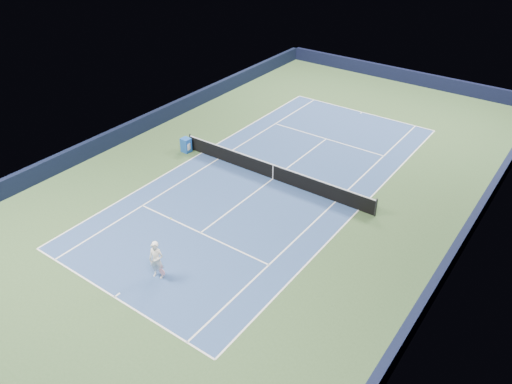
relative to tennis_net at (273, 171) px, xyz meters
The scene contains 19 objects.
ground 0.50m from the tennis_net, ahead, with size 40.00×40.00×0.00m, color #334D2A.
wall_far 19.83m from the tennis_net, 90.00° to the left, with size 22.00×0.35×1.10m, color black.
wall_right 10.83m from the tennis_net, ahead, with size 0.35×40.00×1.10m, color black.
wall_left 10.83m from the tennis_net, behind, with size 0.35×40.00×1.10m, color black.
court_surface 0.50m from the tennis_net, ahead, with size 10.97×23.77×0.01m, color navy.
baseline_far 11.90m from the tennis_net, 90.00° to the left, with size 10.97×0.08×0.00m, color white.
baseline_near 11.90m from the tennis_net, 90.00° to the right, with size 10.97×0.08×0.00m, color white.
sideline_doubles_right 5.51m from the tennis_net, ahead, with size 0.08×23.77×0.00m, color white.
sideline_doubles_left 5.51m from the tennis_net, behind, with size 0.08×23.77×0.00m, color white.
sideline_singles_right 4.14m from the tennis_net, ahead, with size 0.08×23.77×0.00m, color white.
sideline_singles_left 4.14m from the tennis_net, behind, with size 0.08×23.77×0.00m, color white.
service_line_far 6.42m from the tennis_net, 90.00° to the left, with size 8.23×0.08×0.00m, color white.
service_line_near 6.42m from the tennis_net, 90.00° to the right, with size 8.23×0.08×0.00m, color white.
center_service_line 0.50m from the tennis_net, ahead, with size 0.08×12.80×0.00m, color white.
center_mark_far 11.75m from the tennis_net, 90.00° to the left, with size 0.08×0.30×0.00m, color white.
center_mark_near 11.75m from the tennis_net, 90.00° to the right, with size 0.08×0.30×0.00m, color white.
tennis_net is the anchor object (origin of this frame).
sponsor_cube 6.41m from the tennis_net, behind, with size 0.62×0.54×0.93m.
tennis_player 9.90m from the tennis_net, 86.54° to the right, with size 0.88×1.34×2.65m.
Camera 1 is at (13.76, -20.79, 15.03)m, focal length 35.00 mm.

